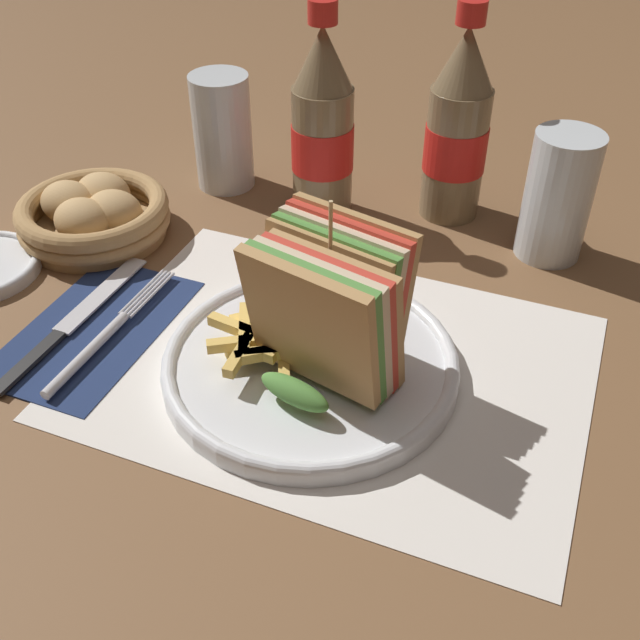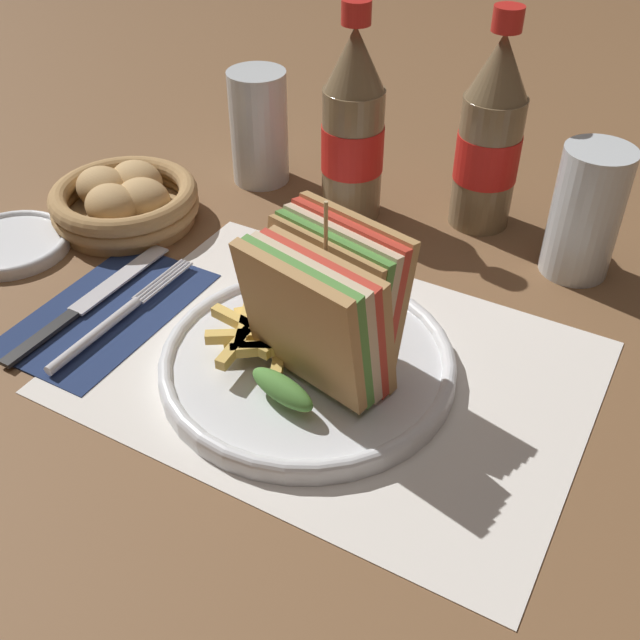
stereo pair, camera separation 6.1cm
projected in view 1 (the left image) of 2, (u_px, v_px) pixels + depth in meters
The scene contains 14 objects.
ground_plane at pixel (288, 366), 0.63m from camera, with size 4.00×4.00×0.00m, color brown.
placemat at pixel (333, 366), 0.63m from camera, with size 0.42×0.30×0.00m.
plate_main at pixel (311, 362), 0.62m from camera, with size 0.24×0.24×0.02m.
club_sandwich at pixel (328, 309), 0.57m from camera, with size 0.13×0.13×0.15m.
fries_pile at pixel (263, 342), 0.61m from camera, with size 0.10×0.09×0.02m.
ketchup_blob at pixel (266, 319), 0.63m from camera, with size 0.04×0.04×0.02m.
napkin at pixel (95, 328), 0.67m from camera, with size 0.12×0.19×0.00m.
fork at pixel (101, 340), 0.64m from camera, with size 0.02×0.18×0.01m.
knife at pixel (73, 321), 0.67m from camera, with size 0.02×0.21×0.00m.
coke_bottle_near at pixel (323, 129), 0.77m from camera, with size 0.07×0.07×0.22m.
coke_bottle_far at pixel (457, 130), 0.77m from camera, with size 0.07×0.07×0.22m.
glass_near at pixel (556, 205), 0.73m from camera, with size 0.07×0.07×0.13m.
glass_far at pixel (223, 139), 0.84m from camera, with size 0.07×0.07×0.13m.
bread_basket at pixel (94, 214), 0.77m from camera, with size 0.16×0.16×0.06m.
Camera 1 is at (0.20, -0.42, 0.42)m, focal length 42.00 mm.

